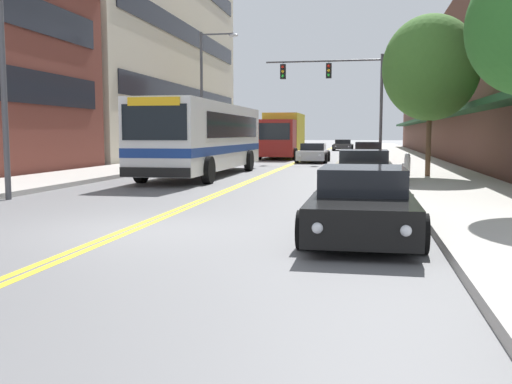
{
  "coord_description": "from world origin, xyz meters",
  "views": [
    {
      "loc": [
        4.32,
        -9.86,
        1.79
      ],
      "look_at": [
        -0.39,
        14.59,
        -0.75
      ],
      "focal_mm": 40.0,
      "sensor_mm": 36.0,
      "label": 1
    }
  ],
  "objects_px": {
    "car_charcoal_parked_left_near": "(251,150)",
    "car_silver_moving_lead": "(313,153)",
    "box_truck": "(283,135)",
    "car_red_parked_right_mid": "(368,154)",
    "car_beige_parked_right_far": "(364,169)",
    "street_tree_right_mid": "(431,68)",
    "city_bus": "(205,136)",
    "street_lamp_left_near": "(9,10)",
    "traffic_signal_mast": "(341,86)",
    "car_black_parked_right_foreground": "(362,203)",
    "car_dark_grey_moving_second": "(343,145)",
    "street_lamp_left_far": "(207,86)",
    "fire_hydrant": "(407,164)"
  },
  "relations": [
    {
      "from": "car_beige_parked_right_far",
      "to": "car_black_parked_right_foreground",
      "type": "bearing_deg",
      "value": -89.9
    },
    {
      "from": "car_charcoal_parked_left_near",
      "to": "box_truck",
      "type": "height_order",
      "value": "box_truck"
    },
    {
      "from": "car_charcoal_parked_left_near",
      "to": "traffic_signal_mast",
      "type": "relative_size",
      "value": 0.6
    },
    {
      "from": "box_truck",
      "to": "street_tree_right_mid",
      "type": "distance_m",
      "value": 20.51
    },
    {
      "from": "car_black_parked_right_foreground",
      "to": "car_beige_parked_right_far",
      "type": "distance_m",
      "value": 10.21
    },
    {
      "from": "car_silver_moving_lead",
      "to": "car_dark_grey_moving_second",
      "type": "relative_size",
      "value": 1.07
    },
    {
      "from": "car_red_parked_right_mid",
      "to": "box_truck",
      "type": "height_order",
      "value": "box_truck"
    },
    {
      "from": "car_black_parked_right_foreground",
      "to": "car_beige_parked_right_far",
      "type": "height_order",
      "value": "car_beige_parked_right_far"
    },
    {
      "from": "car_beige_parked_right_far",
      "to": "street_tree_right_mid",
      "type": "bearing_deg",
      "value": 46.14
    },
    {
      "from": "car_red_parked_right_mid",
      "to": "car_beige_parked_right_far",
      "type": "bearing_deg",
      "value": -90.73
    },
    {
      "from": "car_red_parked_right_mid",
      "to": "city_bus",
      "type": "bearing_deg",
      "value": -122.3
    },
    {
      "from": "city_bus",
      "to": "traffic_signal_mast",
      "type": "distance_m",
      "value": 13.7
    },
    {
      "from": "city_bus",
      "to": "car_dark_grey_moving_second",
      "type": "relative_size",
      "value": 2.86
    },
    {
      "from": "car_charcoal_parked_left_near",
      "to": "street_lamp_left_near",
      "type": "bearing_deg",
      "value": -91.5
    },
    {
      "from": "car_beige_parked_right_far",
      "to": "car_dark_grey_moving_second",
      "type": "height_order",
      "value": "car_beige_parked_right_far"
    },
    {
      "from": "car_red_parked_right_mid",
      "to": "street_tree_right_mid",
      "type": "relative_size",
      "value": 0.79
    },
    {
      "from": "car_black_parked_right_foreground",
      "to": "car_dark_grey_moving_second",
      "type": "relative_size",
      "value": 1.12
    },
    {
      "from": "car_black_parked_right_foreground",
      "to": "street_tree_right_mid",
      "type": "bearing_deg",
      "value": 79.26
    },
    {
      "from": "car_charcoal_parked_left_near",
      "to": "traffic_signal_mast",
      "type": "distance_m",
      "value": 10.44
    },
    {
      "from": "car_red_parked_right_mid",
      "to": "street_lamp_left_far",
      "type": "relative_size",
      "value": 0.63
    },
    {
      "from": "car_dark_grey_moving_second",
      "to": "box_truck",
      "type": "relative_size",
      "value": 0.56
    },
    {
      "from": "car_beige_parked_right_far",
      "to": "street_lamp_left_far",
      "type": "height_order",
      "value": "street_lamp_left_far"
    },
    {
      "from": "city_bus",
      "to": "car_silver_moving_lead",
      "type": "bearing_deg",
      "value": 74.01
    },
    {
      "from": "car_black_parked_right_foreground",
      "to": "fire_hydrant",
      "type": "distance_m",
      "value": 13.2
    },
    {
      "from": "car_beige_parked_right_far",
      "to": "traffic_signal_mast",
      "type": "xyz_separation_m",
      "value": [
        -1.53,
        15.72,
        4.2
      ]
    },
    {
      "from": "car_black_parked_right_foreground",
      "to": "car_beige_parked_right_far",
      "type": "xyz_separation_m",
      "value": [
        -0.02,
        10.21,
        0.02
      ]
    },
    {
      "from": "city_bus",
      "to": "street_tree_right_mid",
      "type": "height_order",
      "value": "street_tree_right_mid"
    },
    {
      "from": "car_red_parked_right_mid",
      "to": "car_beige_parked_right_far",
      "type": "height_order",
      "value": "car_red_parked_right_mid"
    },
    {
      "from": "car_black_parked_right_foreground",
      "to": "car_dark_grey_moving_second",
      "type": "height_order",
      "value": "car_black_parked_right_foreground"
    },
    {
      "from": "car_charcoal_parked_left_near",
      "to": "fire_hydrant",
      "type": "relative_size",
      "value": 4.93
    },
    {
      "from": "city_bus",
      "to": "car_red_parked_right_mid",
      "type": "bearing_deg",
      "value": 57.7
    },
    {
      "from": "car_black_parked_right_foreground",
      "to": "car_red_parked_right_mid",
      "type": "relative_size",
      "value": 0.97
    },
    {
      "from": "car_silver_moving_lead",
      "to": "traffic_signal_mast",
      "type": "bearing_deg",
      "value": -3.22
    },
    {
      "from": "car_silver_moving_lead",
      "to": "street_lamp_left_near",
      "type": "height_order",
      "value": "street_lamp_left_near"
    },
    {
      "from": "city_bus",
      "to": "car_black_parked_right_foreground",
      "type": "distance_m",
      "value": 15.28
    },
    {
      "from": "car_beige_parked_right_far",
      "to": "box_truck",
      "type": "bearing_deg",
      "value": 105.76
    },
    {
      "from": "car_beige_parked_right_far",
      "to": "traffic_signal_mast",
      "type": "distance_m",
      "value": 16.34
    },
    {
      "from": "car_beige_parked_right_far",
      "to": "street_lamp_left_near",
      "type": "relative_size",
      "value": 0.53
    },
    {
      "from": "city_bus",
      "to": "car_charcoal_parked_left_near",
      "type": "xyz_separation_m",
      "value": [
        -1.8,
        18.77,
        -1.12
      ]
    },
    {
      "from": "car_black_parked_right_foreground",
      "to": "street_lamp_left_far",
      "type": "relative_size",
      "value": 0.61
    },
    {
      "from": "city_bus",
      "to": "car_beige_parked_right_far",
      "type": "xyz_separation_m",
      "value": [
        6.77,
        -3.44,
        -1.14
      ]
    },
    {
      "from": "box_truck",
      "to": "car_charcoal_parked_left_near",
      "type": "bearing_deg",
      "value": 156.42
    },
    {
      "from": "street_lamp_left_near",
      "to": "car_charcoal_parked_left_near",
      "type": "bearing_deg",
      "value": 88.5
    },
    {
      "from": "car_charcoal_parked_left_near",
      "to": "car_silver_moving_lead",
      "type": "xyz_separation_m",
      "value": [
        5.34,
        -6.4,
        -0.03
      ]
    },
    {
      "from": "car_black_parked_right_foreground",
      "to": "car_red_parked_right_mid",
      "type": "bearing_deg",
      "value": 89.61
    },
    {
      "from": "car_charcoal_parked_left_near",
      "to": "street_tree_right_mid",
      "type": "height_order",
      "value": "street_tree_right_mid"
    },
    {
      "from": "city_bus",
      "to": "car_beige_parked_right_far",
      "type": "height_order",
      "value": "city_bus"
    },
    {
      "from": "car_dark_grey_moving_second",
      "to": "traffic_signal_mast",
      "type": "xyz_separation_m",
      "value": [
        0.85,
        -26.55,
        4.22
      ]
    },
    {
      "from": "car_beige_parked_right_far",
      "to": "car_silver_moving_lead",
      "type": "xyz_separation_m",
      "value": [
        -3.22,
        15.81,
        -0.01
      ]
    },
    {
      "from": "street_lamp_left_near",
      "to": "car_black_parked_right_foreground",
      "type": "bearing_deg",
      "value": -21.96
    }
  ]
}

